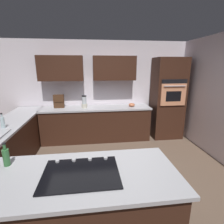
{
  "coord_description": "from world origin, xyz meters",
  "views": [
    {
      "loc": [
        0.24,
        2.69,
        1.95
      ],
      "look_at": [
        -0.21,
        -0.82,
        1.0
      ],
      "focal_mm": 27.67,
      "sensor_mm": 36.0,
      "label": 1
    }
  ],
  "objects_px": {
    "dish_soap_bottle": "(3,122)",
    "oil_bottle": "(6,157)",
    "wall_oven": "(168,99)",
    "cooktop": "(81,173)",
    "blender": "(84,103)",
    "mixing_bowl": "(132,105)",
    "spice_rack": "(59,101)"
  },
  "relations": [
    {
      "from": "cooktop",
      "to": "mixing_bowl",
      "type": "bearing_deg",
      "value": -112.99
    },
    {
      "from": "wall_oven",
      "to": "spice_rack",
      "type": "relative_size",
      "value": 6.37
    },
    {
      "from": "cooktop",
      "to": "dish_soap_bottle",
      "type": "xyz_separation_m",
      "value": [
        1.41,
        -1.52,
        0.1
      ]
    },
    {
      "from": "dish_soap_bottle",
      "to": "oil_bottle",
      "type": "height_order",
      "value": "same"
    },
    {
      "from": "blender",
      "to": "oil_bottle",
      "type": "bearing_deg",
      "value": 73.63
    },
    {
      "from": "dish_soap_bottle",
      "to": "oil_bottle",
      "type": "xyz_separation_m",
      "value": [
        -0.61,
        1.27,
        0.0
      ]
    },
    {
      "from": "wall_oven",
      "to": "dish_soap_bottle",
      "type": "xyz_separation_m",
      "value": [
        3.62,
        1.34,
        -0.08
      ]
    },
    {
      "from": "dish_soap_bottle",
      "to": "blender",
      "type": "bearing_deg",
      "value": -135.83
    },
    {
      "from": "dish_soap_bottle",
      "to": "spice_rack",
      "type": "bearing_deg",
      "value": -116.77
    },
    {
      "from": "oil_bottle",
      "to": "cooktop",
      "type": "bearing_deg",
      "value": 162.72
    },
    {
      "from": "mixing_bowl",
      "to": "dish_soap_bottle",
      "type": "distance_m",
      "value": 2.94
    },
    {
      "from": "cooktop",
      "to": "blender",
      "type": "height_order",
      "value": "blender"
    },
    {
      "from": "wall_oven",
      "to": "dish_soap_bottle",
      "type": "distance_m",
      "value": 3.86
    },
    {
      "from": "mixing_bowl",
      "to": "dish_soap_bottle",
      "type": "bearing_deg",
      "value": 26.93
    },
    {
      "from": "blender",
      "to": "oil_bottle",
      "type": "relative_size",
      "value": 1.21
    },
    {
      "from": "cooktop",
      "to": "mixing_bowl",
      "type": "distance_m",
      "value": 3.1
    },
    {
      "from": "wall_oven",
      "to": "spice_rack",
      "type": "bearing_deg",
      "value": -1.66
    },
    {
      "from": "wall_oven",
      "to": "mixing_bowl",
      "type": "distance_m",
      "value": 1.01
    },
    {
      "from": "mixing_bowl",
      "to": "oil_bottle",
      "type": "xyz_separation_m",
      "value": [
        2.01,
        2.6,
        0.06
      ]
    },
    {
      "from": "mixing_bowl",
      "to": "spice_rack",
      "type": "relative_size",
      "value": 0.49
    },
    {
      "from": "spice_rack",
      "to": "oil_bottle",
      "type": "bearing_deg",
      "value": 87.59
    },
    {
      "from": "wall_oven",
      "to": "mixing_bowl",
      "type": "relative_size",
      "value": 12.9
    },
    {
      "from": "blender",
      "to": "oil_bottle",
      "type": "height_order",
      "value": "blender"
    },
    {
      "from": "wall_oven",
      "to": "cooktop",
      "type": "xyz_separation_m",
      "value": [
        2.21,
        2.86,
        -0.18
      ]
    },
    {
      "from": "wall_oven",
      "to": "oil_bottle",
      "type": "relative_size",
      "value": 8.05
    },
    {
      "from": "oil_bottle",
      "to": "wall_oven",
      "type": "bearing_deg",
      "value": -139.09
    },
    {
      "from": "wall_oven",
      "to": "oil_bottle",
      "type": "height_order",
      "value": "wall_oven"
    },
    {
      "from": "wall_oven",
      "to": "dish_soap_bottle",
      "type": "bearing_deg",
      "value": 20.36
    },
    {
      "from": "wall_oven",
      "to": "cooktop",
      "type": "bearing_deg",
      "value": 52.34
    },
    {
      "from": "blender",
      "to": "spice_rack",
      "type": "xyz_separation_m",
      "value": [
        0.65,
        -0.1,
        0.03
      ]
    },
    {
      "from": "blender",
      "to": "mixing_bowl",
      "type": "bearing_deg",
      "value": 180.0
    },
    {
      "from": "blender",
      "to": "dish_soap_bottle",
      "type": "bearing_deg",
      "value": 44.17
    }
  ]
}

